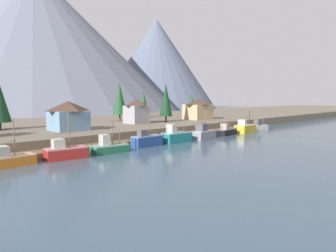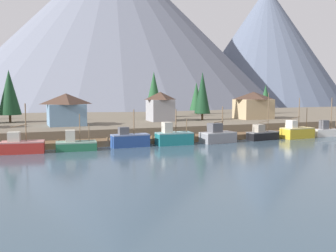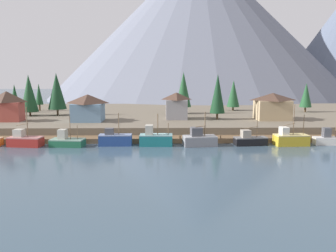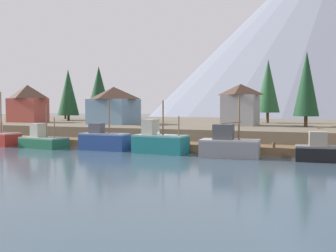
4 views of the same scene
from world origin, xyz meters
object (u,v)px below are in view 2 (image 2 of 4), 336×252
fishing_boat_yellow (297,132)px  conifer_mid_right (202,93)px  conifer_near_left (265,97)px  fishing_boat_red (22,146)px  fishing_boat_blue (130,140)px  fishing_boat_green (75,144)px  conifer_mid_left (9,92)px  house_tan (253,105)px  fishing_boat_grey (217,136)px  house_grey (160,106)px  house_blue (66,109)px  conifer_back_right (196,96)px  conifer_near_right (154,91)px  fishing_boat_teal (173,137)px  fishing_boat_white (326,131)px  fishing_boat_black (262,134)px

fishing_boat_yellow → conifer_mid_right: conifer_mid_right is taller
conifer_near_left → conifer_mid_right: size_ratio=0.75×
fishing_boat_red → fishing_boat_blue: size_ratio=1.20×
fishing_boat_green → conifer_mid_left: (-9.63, 28.38, 7.99)m
fishing_boat_blue → conifer_mid_right: bearing=38.7°
house_tan → conifer_mid_right: size_ratio=0.75×
fishing_boat_grey → conifer_mid_right: bearing=65.3°
house_grey → conifer_mid_right: (9.90, -1.10, 2.95)m
house_blue → conifer_mid_right: size_ratio=0.67×
fishing_boat_red → house_grey: size_ratio=1.16×
house_tan → conifer_mid_right: bearing=177.7°
fishing_boat_blue → conifer_near_left: bearing=33.2°
fishing_boat_green → conifer_back_right: conifer_back_right is taller
house_grey → conifer_mid_right: conifer_mid_right is taller
conifer_near_right → conifer_mid_left: 33.94m
house_grey → fishing_boat_yellow: bearing=-43.7°
conifer_near_left → conifer_mid_right: conifer_mid_right is taller
fishing_boat_green → house_tan: house_tan is taller
fishing_boat_teal → fishing_boat_grey: bearing=-0.8°
fishing_boat_green → fishing_boat_white: fishing_boat_white is taller
fishing_boat_red → fishing_boat_black: size_ratio=0.84×
fishing_boat_green → fishing_boat_blue: 9.12m
fishing_boat_black → fishing_boat_white: (15.72, 0.23, -0.00)m
fishing_boat_green → conifer_mid_left: 31.02m
fishing_boat_red → fishing_boat_yellow: size_ratio=0.95×
fishing_boat_teal → house_tan: size_ratio=0.77×
house_grey → house_blue: bearing=-170.7°
fishing_boat_teal → fishing_boat_yellow: (26.08, -0.23, -0.09)m
fishing_boat_blue → conifer_near_right: (15.06, 30.91, 7.96)m
fishing_boat_black → conifer_mid_right: conifer_mid_right is taller
fishing_boat_grey → fishing_boat_black: (9.84, 0.42, -0.23)m
fishing_boat_green → conifer_near_left: 69.17m
fishing_boat_teal → fishing_boat_black: size_ratio=0.71×
fishing_boat_blue → conifer_near_right: bearing=63.2°
conifer_back_right → fishing_boat_red: bearing=-140.5°
house_grey → conifer_back_right: bearing=46.8°
house_grey → fishing_boat_green: bearing=-136.9°
conifer_back_right → house_tan: bearing=-75.0°
fishing_boat_yellow → house_tan: size_ratio=0.96×
fishing_boat_teal → fishing_boat_yellow: size_ratio=0.80×
fishing_boat_green → conifer_mid_left: conifer_mid_left is taller
fishing_boat_blue → fishing_boat_grey: (16.22, -0.70, 0.05)m
fishing_boat_red → house_blue: bearing=70.2°
house_tan → house_blue: (-44.24, -1.80, -0.07)m
fishing_boat_red → fishing_boat_grey: (33.29, -0.13, 0.13)m
house_tan → conifer_near_right: conifer_near_right is taller
fishing_boat_black → house_grey: 24.53m
fishing_boat_grey → fishing_boat_red: bearing=173.3°
house_blue → conifer_mid_right: 31.13m
fishing_boat_yellow → conifer_back_right: size_ratio=0.88×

